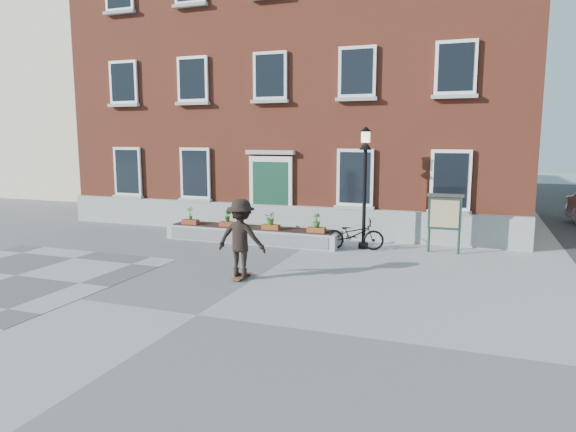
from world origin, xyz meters
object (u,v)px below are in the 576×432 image
at_px(bicycle, 354,234).
at_px(lamp_post, 365,171).
at_px(notice_board, 445,213).
at_px(skateboarder, 241,238).

height_order(bicycle, lamp_post, lamp_post).
relative_size(notice_board, skateboarder, 0.91).
xyz_separation_m(bicycle, skateboarder, (-1.92, -4.35, 0.56)).
bearing_deg(skateboarder, bicycle, 66.21).
bearing_deg(bicycle, skateboarder, 141.38).
xyz_separation_m(lamp_post, notice_board, (2.50, 0.18, -1.28)).
height_order(notice_board, skateboarder, skateboarder).
xyz_separation_m(lamp_post, skateboarder, (-2.17, -4.69, -1.48)).
bearing_deg(notice_board, lamp_post, -175.90).
distance_m(notice_board, skateboarder, 6.75).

